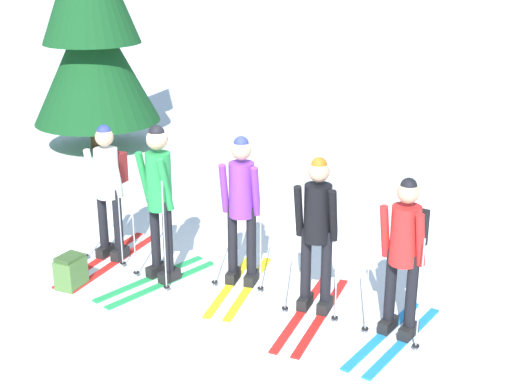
# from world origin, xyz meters

# --- Properties ---
(ground_plane) EXTENTS (400.00, 400.00, 0.00)m
(ground_plane) POSITION_xyz_m (0.00, 0.00, 0.00)
(ground_plane) COLOR white
(skier_in_white) EXTENTS (0.61, 1.77, 1.69)m
(skier_in_white) POSITION_xyz_m (-1.66, 0.12, 0.94)
(skier_in_white) COLOR red
(skier_in_white) RESTS_ON ground
(skier_in_green) EXTENTS (0.67, 1.59, 1.83)m
(skier_in_green) POSITION_xyz_m (-0.77, -0.08, 1.02)
(skier_in_green) COLOR green
(skier_in_green) RESTS_ON ground
(skier_in_purple) EXTENTS (0.65, 1.62, 1.73)m
(skier_in_purple) POSITION_xyz_m (0.08, 0.28, 0.95)
(skier_in_purple) COLOR yellow
(skier_in_purple) RESTS_ON ground
(skier_in_black) EXTENTS (0.61, 1.76, 1.69)m
(skier_in_black) POSITION_xyz_m (1.07, 0.10, 0.92)
(skier_in_black) COLOR red
(skier_in_black) RESTS_ON ground
(skier_in_red) EXTENTS (0.61, 1.59, 1.64)m
(skier_in_red) POSITION_xyz_m (2.00, 0.07, 0.92)
(skier_in_red) COLOR #1E84D1
(skier_in_red) RESTS_ON ground
(pine_tree_near) EXTENTS (2.31, 2.31, 5.57)m
(pine_tree_near) POSITION_xyz_m (-5.09, 3.85, 2.55)
(pine_tree_near) COLOR #51381E
(pine_tree_near) RESTS_ON ground
(backpack_on_snow_front) EXTENTS (0.27, 0.34, 0.38)m
(backpack_on_snow_front) POSITION_xyz_m (-1.56, -0.72, 0.19)
(backpack_on_snow_front) COLOR #4C7238
(backpack_on_snow_front) RESTS_ON ground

